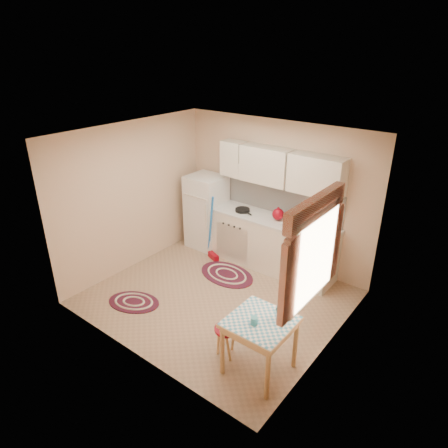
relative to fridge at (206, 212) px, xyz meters
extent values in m
plane|color=tan|center=(1.26, -1.25, -0.70)|extent=(3.60, 3.60, 0.00)
cube|color=silver|center=(1.26, -1.25, 1.80)|extent=(3.60, 3.20, 0.04)
cube|color=tan|center=(1.26, 0.35, 0.55)|extent=(3.60, 0.04, 2.50)
cube|color=tan|center=(1.26, -2.85, 0.55)|extent=(3.60, 0.04, 2.50)
cube|color=tan|center=(-0.54, -1.25, 0.55)|extent=(0.04, 3.20, 2.50)
cube|color=tan|center=(3.06, -1.25, 0.55)|extent=(0.04, 3.20, 2.50)
cube|color=silver|center=(1.39, 0.34, 0.50)|extent=(2.25, 0.03, 0.55)
cube|color=silver|center=(1.39, 0.19, 1.07)|extent=(2.25, 0.33, 0.60)
cube|color=white|center=(3.04, -1.80, 0.85)|extent=(0.04, 0.85, 0.95)
cube|color=white|center=(0.00, 0.00, 0.00)|extent=(0.65, 0.60, 1.40)
cube|color=silver|center=(1.41, 0.05, -0.26)|extent=(2.25, 0.60, 0.88)
cube|color=silver|center=(1.41, 0.05, 0.20)|extent=(2.27, 0.62, 0.04)
cylinder|color=black|center=(0.83, 0.00, 0.24)|extent=(0.33, 0.33, 0.05)
cylinder|color=maroon|center=(1.80, 0.05, 0.30)|extent=(0.12, 0.12, 0.16)
cube|color=#E3B071|center=(2.59, -2.12, -0.34)|extent=(0.72, 0.72, 0.72)
cylinder|color=maroon|center=(2.14, -2.16, -0.49)|extent=(0.36, 0.36, 0.42)
cylinder|color=teal|center=(2.57, -2.22, 0.07)|extent=(0.10, 0.10, 0.10)
camera|label=1|loc=(4.52, -5.27, 2.90)|focal=32.00mm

